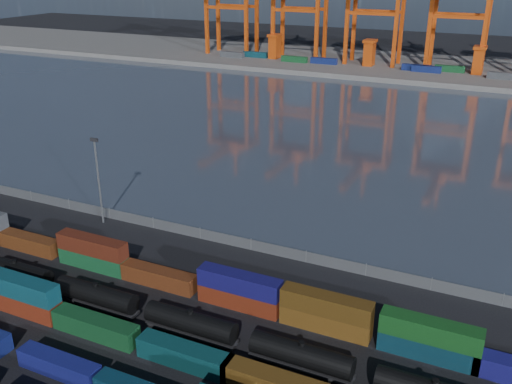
% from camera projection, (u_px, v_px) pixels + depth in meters
% --- Properties ---
extents(ground, '(700.00, 700.00, 0.00)m').
position_uv_depth(ground, '(158.00, 343.00, 74.12)').
color(ground, black).
rests_on(ground, ground).
extents(harbor_water, '(700.00, 700.00, 0.00)m').
position_uv_depth(harbor_water, '(368.00, 133.00, 161.93)').
color(harbor_water, '#323B49').
rests_on(harbor_water, ground).
extents(far_quay, '(700.00, 70.00, 2.00)m').
position_uv_depth(far_quay, '(430.00, 68.00, 249.36)').
color(far_quay, '#514F4C').
rests_on(far_quay, ground).
extents(container_row_south, '(139.04, 2.28, 4.86)m').
position_uv_depth(container_row_south, '(8.00, 343.00, 71.16)').
color(container_row_south, '#393A3E').
rests_on(container_row_south, ground).
extents(container_row_mid, '(141.88, 2.57, 5.48)m').
position_uv_depth(container_row_mid, '(163.00, 347.00, 70.80)').
color(container_row_mid, '#474B4C').
rests_on(container_row_mid, ground).
extents(container_row_north, '(129.80, 2.52, 5.37)m').
position_uv_depth(container_row_north, '(196.00, 282.00, 83.80)').
color(container_row_north, '#0F204C').
rests_on(container_row_north, ground).
extents(tanker_string, '(121.81, 2.86, 4.09)m').
position_uv_depth(tanker_string, '(244.00, 339.00, 71.59)').
color(tanker_string, black).
rests_on(tanker_string, ground).
extents(waterfront_fence, '(160.12, 0.12, 2.20)m').
position_uv_depth(waterfront_fence, '(251.00, 245.00, 97.16)').
color(waterfront_fence, '#595B5E').
rests_on(waterfront_fence, ground).
extents(yard_light_mast, '(1.60, 0.40, 16.60)m').
position_uv_depth(yard_light_mast, '(98.00, 176.00, 104.06)').
color(yard_light_mast, slate).
rests_on(yard_light_mast, ground).
extents(quay_containers, '(172.58, 10.99, 2.60)m').
position_uv_depth(quay_containers, '(398.00, 67.00, 240.63)').
color(quay_containers, navy).
rests_on(quay_containers, far_quay).
extents(straddle_carriers, '(140.00, 7.00, 11.10)m').
position_uv_depth(straddle_carriers, '(422.00, 56.00, 239.36)').
color(straddle_carriers, '#D4470E').
rests_on(straddle_carriers, far_quay).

